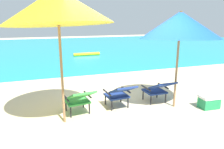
# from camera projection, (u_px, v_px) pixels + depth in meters

# --- Properties ---
(ground_plane) EXTENTS (40.00, 40.00, 0.00)m
(ground_plane) POSITION_uv_depth(u_px,v_px,m) (86.00, 73.00, 8.67)
(ground_plane) COLOR beige
(ocean_band) EXTENTS (40.00, 18.00, 0.01)m
(ocean_band) POSITION_uv_depth(u_px,v_px,m) (62.00, 48.00, 16.53)
(ocean_band) COLOR teal
(ocean_band) RESTS_ON ground_plane
(swim_buoy) EXTENTS (1.60, 0.18, 0.18)m
(swim_buoy) POSITION_uv_depth(u_px,v_px,m) (87.00, 54.00, 12.84)
(swim_buoy) COLOR yellow
(swim_buoy) RESTS_ON ocean_band
(lounge_chair_left) EXTENTS (0.64, 0.94, 0.68)m
(lounge_chair_left) POSITION_uv_depth(u_px,v_px,m) (79.00, 98.00, 4.74)
(lounge_chair_left) COLOR #338E3D
(lounge_chair_left) RESTS_ON ground_plane
(lounge_chair_center) EXTENTS (0.60, 0.91, 0.68)m
(lounge_chair_center) POSITION_uv_depth(u_px,v_px,m) (120.00, 93.00, 5.09)
(lounge_chair_center) COLOR navy
(lounge_chair_center) RESTS_ON ground_plane
(lounge_chair_right) EXTENTS (0.56, 0.88, 0.68)m
(lounge_chair_right) POSITION_uv_depth(u_px,v_px,m) (158.00, 89.00, 5.41)
(lounge_chair_right) COLOR navy
(lounge_chair_right) RESTS_ON ground_plane
(beach_umbrella_left) EXTENTS (2.70, 2.73, 2.76)m
(beach_umbrella_left) POSITION_uv_depth(u_px,v_px,m) (58.00, 7.00, 3.93)
(beach_umbrella_left) COLOR olive
(beach_umbrella_left) RESTS_ON ground_plane
(beach_umbrella_right) EXTENTS (2.37, 2.39, 2.36)m
(beach_umbrella_right) POSITION_uv_depth(u_px,v_px,m) (180.00, 25.00, 4.82)
(beach_umbrella_right) COLOR olive
(beach_umbrella_right) RESTS_ON ground_plane
(cooler_box) EXTENTS (0.49, 0.35, 0.32)m
(cooler_box) POSITION_uv_depth(u_px,v_px,m) (209.00, 102.00, 5.20)
(cooler_box) COLOR #1E844C
(cooler_box) RESTS_ON ground_plane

